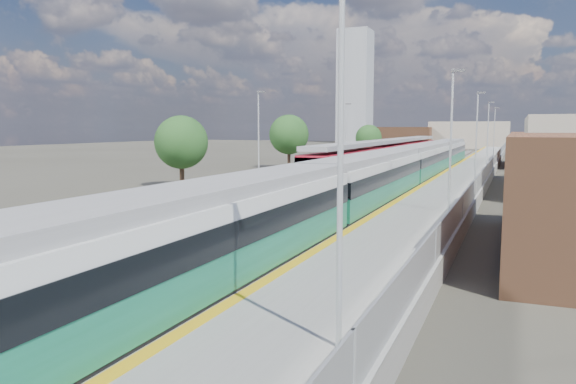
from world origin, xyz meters
The scene contains 11 objects.
ground centered at (0.00, 50.00, 0.00)m, with size 320.00×320.00×0.00m, color #47443A.
ballast_bed centered at (-2.25, 52.50, 0.03)m, with size 10.50×155.00×0.06m, color #565451.
tracks centered at (-1.65, 54.18, 0.11)m, with size 8.96×160.00×0.17m.
platform_right centered at (5.28, 52.49, 0.54)m, with size 4.70×155.00×8.52m.
platform_left centered at (-9.05, 52.49, 0.52)m, with size 4.30×155.00×8.52m.
buildings centered at (-18.12, 138.60, 10.70)m, with size 72.00×185.50×40.00m.
green_train centered at (1.50, 35.52, 2.26)m, with size 2.92×81.13×3.21m.
red_train centered at (-5.50, 64.63, 2.25)m, with size 3.01×61.08×3.80m.
tree_a centered at (-18.47, 35.08, 4.14)m, with size 4.86×4.86×6.58m.
tree_b centered at (-18.49, 61.23, 4.53)m, with size 5.31×5.31×7.20m.
tree_c centered at (-13.42, 84.59, 3.75)m, with size 4.40×4.40×5.96m.
Camera 1 is at (9.81, -8.65, 5.50)m, focal length 35.00 mm.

